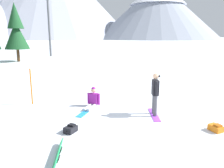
{
  "coord_description": "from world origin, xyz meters",
  "views": [
    {
      "loc": [
        -3.87,
        -6.23,
        3.25
      ],
      "look_at": [
        0.77,
        2.96,
        1.0
      ],
      "focal_mm": 35.55,
      "sensor_mm": 36.0,
      "label": 1
    }
  ],
  "objects_px": {
    "snowboarder_midground": "(92,101)",
    "snowboarder_foreground": "(155,93)",
    "trail_marker_pole": "(31,87)",
    "ski_lift_tower": "(49,18)",
    "pine_tree_broad": "(16,30)",
    "backpack_black": "(71,129)",
    "backpack_orange": "(216,128)",
    "loose_snowboard_near_right": "(58,155)"
  },
  "relations": [
    {
      "from": "snowboarder_foreground",
      "to": "pine_tree_broad",
      "type": "xyz_separation_m",
      "value": [
        -3.42,
        23.72,
        3.01
      ]
    },
    {
      "from": "snowboarder_midground",
      "to": "backpack_black",
      "type": "bearing_deg",
      "value": -127.06
    },
    {
      "from": "ski_lift_tower",
      "to": "trail_marker_pole",
      "type": "bearing_deg",
      "value": -103.6
    },
    {
      "from": "pine_tree_broad",
      "to": "ski_lift_tower",
      "type": "xyz_separation_m",
      "value": [
        5.28,
        5.8,
        2.06
      ]
    },
    {
      "from": "snowboarder_midground",
      "to": "trail_marker_pole",
      "type": "relative_size",
      "value": 0.86
    },
    {
      "from": "snowboarder_midground",
      "to": "loose_snowboard_near_right",
      "type": "relative_size",
      "value": 0.88
    },
    {
      "from": "backpack_black",
      "to": "snowboarder_midground",
      "type": "bearing_deg",
      "value": 52.94
    },
    {
      "from": "snowboarder_foreground",
      "to": "trail_marker_pole",
      "type": "bearing_deg",
      "value": 138.06
    },
    {
      "from": "snowboarder_midground",
      "to": "loose_snowboard_near_right",
      "type": "distance_m",
      "value": 4.52
    },
    {
      "from": "backpack_orange",
      "to": "pine_tree_broad",
      "type": "bearing_deg",
      "value": 99.47
    },
    {
      "from": "snowboarder_midground",
      "to": "backpack_black",
      "type": "distance_m",
      "value": 2.81
    },
    {
      "from": "loose_snowboard_near_right",
      "to": "backpack_orange",
      "type": "relative_size",
      "value": 3.21
    },
    {
      "from": "snowboarder_midground",
      "to": "ski_lift_tower",
      "type": "height_order",
      "value": "ski_lift_tower"
    },
    {
      "from": "backpack_black",
      "to": "ski_lift_tower",
      "type": "height_order",
      "value": "ski_lift_tower"
    },
    {
      "from": "trail_marker_pole",
      "to": "pine_tree_broad",
      "type": "xyz_separation_m",
      "value": [
        0.92,
        19.82,
        3.08
      ]
    },
    {
      "from": "backpack_orange",
      "to": "pine_tree_broad",
      "type": "xyz_separation_m",
      "value": [
        -4.33,
        25.98,
        3.83
      ]
    },
    {
      "from": "backpack_black",
      "to": "backpack_orange",
      "type": "xyz_separation_m",
      "value": [
        4.52,
        -2.19,
        0.0
      ]
    },
    {
      "from": "backpack_black",
      "to": "ski_lift_tower",
      "type": "relative_size",
      "value": 0.05
    },
    {
      "from": "snowboarder_foreground",
      "to": "ski_lift_tower",
      "type": "xyz_separation_m",
      "value": [
        1.87,
        29.52,
        5.08
      ]
    },
    {
      "from": "backpack_orange",
      "to": "loose_snowboard_near_right",
      "type": "bearing_deg",
      "value": 172.84
    },
    {
      "from": "snowboarder_foreground",
      "to": "trail_marker_pole",
      "type": "height_order",
      "value": "snowboarder_foreground"
    },
    {
      "from": "snowboarder_midground",
      "to": "ski_lift_tower",
      "type": "relative_size",
      "value": 0.14
    },
    {
      "from": "loose_snowboard_near_right",
      "to": "pine_tree_broad",
      "type": "xyz_separation_m",
      "value": [
        1.0,
        25.32,
        3.81
      ]
    },
    {
      "from": "backpack_orange",
      "to": "trail_marker_pole",
      "type": "bearing_deg",
      "value": 130.46
    },
    {
      "from": "loose_snowboard_near_right",
      "to": "pine_tree_broad",
      "type": "height_order",
      "value": "pine_tree_broad"
    },
    {
      "from": "trail_marker_pole",
      "to": "ski_lift_tower",
      "type": "relative_size",
      "value": 0.17
    },
    {
      "from": "snowboarder_foreground",
      "to": "trail_marker_pole",
      "type": "distance_m",
      "value": 5.83
    },
    {
      "from": "snowboarder_midground",
      "to": "backpack_black",
      "type": "xyz_separation_m",
      "value": [
        -1.69,
        -2.24,
        -0.19
      ]
    },
    {
      "from": "snowboarder_midground",
      "to": "snowboarder_foreground",
      "type": "bearing_deg",
      "value": -48.58
    },
    {
      "from": "snowboarder_foreground",
      "to": "backpack_orange",
      "type": "bearing_deg",
      "value": -67.94
    },
    {
      "from": "snowboarder_midground",
      "to": "pine_tree_broad",
      "type": "relative_size",
      "value": 0.21
    },
    {
      "from": "snowboarder_foreground",
      "to": "trail_marker_pole",
      "type": "relative_size",
      "value": 1.02
    },
    {
      "from": "snowboarder_foreground",
      "to": "loose_snowboard_near_right",
      "type": "bearing_deg",
      "value": -160.13
    },
    {
      "from": "backpack_black",
      "to": "pine_tree_broad",
      "type": "xyz_separation_m",
      "value": [
        0.19,
        23.79,
        3.83
      ]
    },
    {
      "from": "backpack_black",
      "to": "ski_lift_tower",
      "type": "bearing_deg",
      "value": 79.53
    },
    {
      "from": "backpack_orange",
      "to": "trail_marker_pole",
      "type": "distance_m",
      "value": 8.13
    },
    {
      "from": "backpack_black",
      "to": "pine_tree_broad",
      "type": "distance_m",
      "value": 24.1
    },
    {
      "from": "backpack_black",
      "to": "backpack_orange",
      "type": "bearing_deg",
      "value": -25.9
    },
    {
      "from": "backpack_orange",
      "to": "pine_tree_broad",
      "type": "height_order",
      "value": "pine_tree_broad"
    },
    {
      "from": "snowboarder_foreground",
      "to": "backpack_orange",
      "type": "distance_m",
      "value": 2.58
    },
    {
      "from": "snowboarder_midground",
      "to": "ski_lift_tower",
      "type": "bearing_deg",
      "value": 82.14
    },
    {
      "from": "backpack_black",
      "to": "trail_marker_pole",
      "type": "relative_size",
      "value": 0.32
    }
  ]
}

